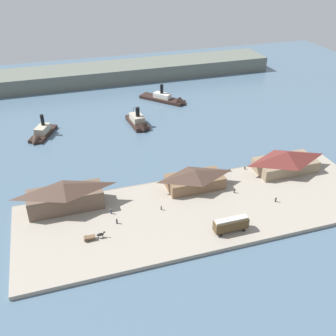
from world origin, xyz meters
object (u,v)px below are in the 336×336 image
object	(u,v)px
pedestrian_near_cart	(117,221)
pedestrian_standing_center	(161,208)
mooring_post_center_east	(229,170)
pedestrian_by_tram	(111,211)
ferry_departing_north	(168,100)
pedestrian_walking_east	(276,200)
ferry_shed_west_terminal	(65,196)
mooring_post_center_west	(245,168)
ferry_moored_east	(138,123)
pedestrian_near_east_shed	(234,191)
horse_cart	(94,236)
ferry_shed_central_terminal	(195,179)
street_tram	(231,224)
ferry_approaching_west	(41,134)
ferry_shed_customs_shed	(286,161)

from	to	relation	value
pedestrian_near_cart	pedestrian_standing_center	distance (m)	14.10
pedestrian_standing_center	mooring_post_center_east	world-z (taller)	pedestrian_standing_center
pedestrian_by_tram	pedestrian_near_cart	size ratio (longest dim) A/B	1.00
ferry_departing_north	pedestrian_walking_east	bearing A→B (deg)	-86.82
pedestrian_by_tram	ferry_shed_west_terminal	bearing A→B (deg)	149.67
pedestrian_by_tram	pedestrian_near_cart	world-z (taller)	pedestrian_by_tram
mooring_post_center_west	ferry_moored_east	bearing A→B (deg)	118.43
pedestrian_near_east_shed	mooring_post_center_east	distance (m)	13.02
pedestrian_near_east_shed	horse_cart	bearing A→B (deg)	-169.43
pedestrian_by_tram	pedestrian_standing_center	size ratio (longest dim) A/B	1.16
pedestrian_walking_east	pedestrian_near_cart	bearing A→B (deg)	174.77
pedestrian_standing_center	ferry_moored_east	xyz separation A→B (m)	(8.52, 62.18, -0.16)
ferry_shed_west_terminal	ferry_departing_north	size ratio (longest dim) A/B	0.97
pedestrian_standing_center	ferry_departing_north	bearing A→B (deg)	70.95
pedestrian_near_cart	ferry_shed_central_terminal	bearing A→B (deg)	21.33
pedestrian_standing_center	mooring_post_center_east	distance (m)	32.05
pedestrian_by_tram	street_tram	bearing A→B (deg)	-30.65
ferry_shed_central_terminal	pedestrian_walking_east	size ratio (longest dim) A/B	10.58
ferry_shed_west_terminal	street_tram	distance (m)	49.07
pedestrian_near_cart	ferry_moored_east	distance (m)	68.32
street_tram	ferry_moored_east	bearing A→B (deg)	95.12
pedestrian_by_tram	ferry_approaching_west	xyz separation A→B (m)	(-17.71, 61.14, -0.56)
ferry_shed_west_terminal	ferry_shed_central_terminal	world-z (taller)	ferry_shed_west_terminal
ferry_shed_customs_shed	street_tram	size ratio (longest dim) A/B	2.18
ferry_shed_central_terminal	horse_cart	distance (m)	38.54
ferry_shed_customs_shed	pedestrian_standing_center	bearing A→B (deg)	-169.34
pedestrian_standing_center	ferry_approaching_west	xyz separation A→B (m)	(-32.34, 63.79, -0.45)
ferry_approaching_west	ferry_moored_east	xyz separation A→B (m)	(40.86, -1.61, 0.29)
pedestrian_standing_center	mooring_post_center_west	size ratio (longest dim) A/B	1.71
ferry_departing_north	ferry_moored_east	bearing A→B (deg)	-131.85
pedestrian_near_cart	ferry_approaching_west	xyz separation A→B (m)	(-18.44, 66.14, -0.56)
mooring_post_center_east	mooring_post_center_west	size ratio (longest dim) A/B	1.00
ferry_shed_customs_shed	street_tram	world-z (taller)	ferry_shed_customs_shed
pedestrian_near_cart	pedestrian_near_east_shed	bearing A→B (deg)	5.72
ferry_shed_central_terminal	horse_cart	world-z (taller)	ferry_shed_central_terminal
mooring_post_center_west	ferry_shed_central_terminal	bearing A→B (deg)	-166.19
ferry_departing_north	ferry_approaching_west	world-z (taller)	ferry_approaching_west
mooring_post_center_west	ferry_departing_north	bearing A→B (deg)	94.11
pedestrian_walking_east	pedestrian_near_cart	size ratio (longest dim) A/B	0.98
pedestrian_standing_center	ferry_approaching_west	distance (m)	71.52
mooring_post_center_east	pedestrian_by_tram	bearing A→B (deg)	-165.55
ferry_shed_customs_shed	mooring_post_center_west	bearing A→B (deg)	160.17
ferry_shed_west_terminal	pedestrian_near_cart	size ratio (longest dim) A/B	12.56
pedestrian_near_cart	ferry_departing_north	xyz separation A→B (m)	(43.51, 88.08, -0.78)
ferry_shed_central_terminal	horse_cart	size ratio (longest dim) A/B	3.14
ferry_approaching_west	pedestrian_near_cart	bearing A→B (deg)	-74.42
ferry_shed_central_terminal	mooring_post_center_west	distance (m)	21.58
pedestrian_near_cart	ferry_approaching_west	bearing A→B (deg)	105.58
mooring_post_center_west	ferry_departing_north	xyz separation A→B (m)	(-5.18, 72.08, -0.42)
pedestrian_walking_east	ferry_departing_north	world-z (taller)	ferry_departing_north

